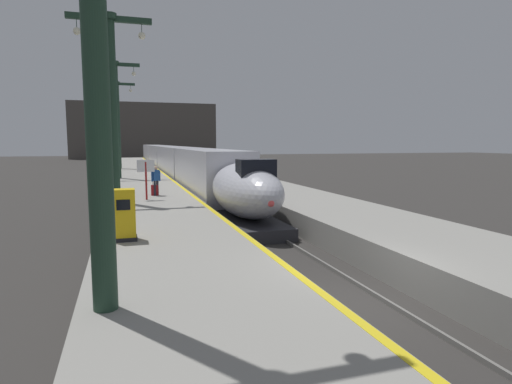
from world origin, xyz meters
name	(u,v)px	position (x,y,z in m)	size (l,w,h in m)	color
ground_plane	(355,304)	(0.00, 0.00, 0.00)	(260.00, 260.00, 0.00)	#33302D
platform_left	(144,188)	(-4.05, 24.75, 0.53)	(4.80, 110.00, 1.05)	gray
platform_right	(244,185)	(4.05, 24.75, 0.53)	(4.80, 110.00, 1.05)	gray
platform_left_safety_stripe	(173,181)	(-1.77, 24.75, 1.05)	(0.20, 107.80, 0.01)	yellow
rail_main_left	(182,189)	(-0.75, 27.50, 0.06)	(0.08, 110.00, 0.12)	slate
rail_main_right	(199,189)	(0.75, 27.50, 0.06)	(0.08, 110.00, 0.12)	slate
highspeed_train_main	(170,160)	(0.00, 43.53, 1.97)	(2.92, 75.86, 3.60)	silver
station_column_mid	(112,91)	(-5.90, 13.45, 6.61)	(4.00, 0.68, 9.26)	#1E3828
station_column_far	(116,109)	(-5.90, 28.71, 6.85)	(4.00, 0.68, 9.70)	#1E3828
station_column_distant	(118,117)	(-5.90, 43.08, 6.98)	(4.00, 0.68, 9.95)	#1E3828
passenger_near_edge	(156,178)	(-3.76, 15.58, 2.04)	(0.53, 0.36, 1.69)	#23232D
rolling_suitcase	(155,190)	(-3.84, 15.65, 1.35)	(0.40, 0.22, 0.98)	maroon
ticket_machine_yellow	(124,217)	(-5.55, 4.40, 1.79)	(0.76, 0.62, 1.60)	yellow
departure_info_board	(146,171)	(-4.38, 13.88, 2.56)	(0.90, 0.10, 2.12)	maroon
terminus_back_wall	(145,131)	(0.00, 102.00, 7.00)	(36.00, 2.00, 14.00)	#4C4742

